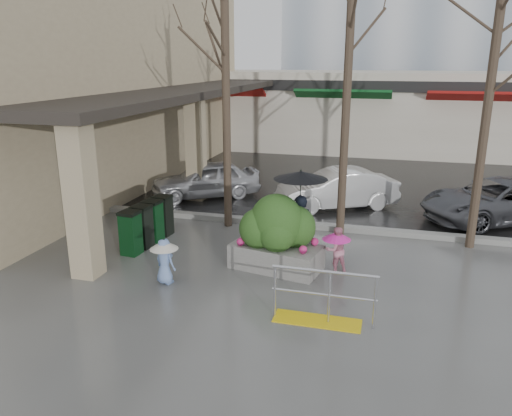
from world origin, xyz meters
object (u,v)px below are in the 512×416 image
at_px(car_b, 337,189).
at_px(tree_midwest, 350,32).
at_px(child_blue, 164,256).
at_px(handrail, 321,303).
at_px(car_a, 206,179).
at_px(planter, 277,233).
at_px(car_c, 498,200).
at_px(child_pink, 336,246).
at_px(tree_west, 225,40).
at_px(news_boxes, 148,224).
at_px(tree_mideast, 495,48).
at_px(woman, 300,207).

bearing_deg(car_b, tree_midwest, -19.49).
relative_size(child_blue, car_b, 0.26).
height_order(handrail, car_a, car_a).
distance_m(planter, car_c, 7.51).
xyz_separation_m(child_pink, car_a, (-5.08, 5.23, 0.02)).
relative_size(tree_west, planter, 3.14).
distance_m(child_pink, car_b, 5.12).
distance_m(child_blue, car_a, 6.98).
distance_m(handrail, child_blue, 3.54).
relative_size(news_boxes, car_b, 0.52).
height_order(tree_mideast, child_blue, tree_mideast).
distance_m(tree_mideast, woman, 5.76).
bearing_deg(car_c, planter, -75.22).
bearing_deg(car_c, child_pink, -68.21).
bearing_deg(child_pink, tree_mideast, -173.37).
xyz_separation_m(child_blue, planter, (2.12, 1.41, 0.23)).
xyz_separation_m(woman, planter, (-0.42, -0.47, -0.52)).
bearing_deg(news_boxes, child_pink, -0.58).
relative_size(child_pink, car_a, 0.29).
bearing_deg(planter, child_pink, 6.35).
bearing_deg(car_a, news_boxes, -30.70).
relative_size(tree_mideast, news_boxes, 3.26).
xyz_separation_m(tree_west, news_boxes, (-1.53, -1.95, -4.54)).
xyz_separation_m(woman, car_a, (-4.19, 4.91, -0.73)).
relative_size(tree_west, child_pink, 6.43).
height_order(tree_west, news_boxes, tree_west).
bearing_deg(planter, woman, 47.80).
xyz_separation_m(child_pink, planter, (-1.32, -0.15, 0.23)).
bearing_deg(car_a, woman, 7.35).
height_order(tree_west, child_blue, tree_west).
relative_size(woman, child_blue, 2.23).
bearing_deg(news_boxes, tree_mideast, 19.11).
relative_size(car_a, car_b, 0.97).
distance_m(car_b, car_c, 4.74).
relative_size(handrail, tree_mideast, 0.29).
xyz_separation_m(handrail, child_blue, (-3.44, 0.78, 0.24)).
xyz_separation_m(planter, car_a, (-3.76, 5.37, -0.21)).
relative_size(woman, car_c, 0.50).
xyz_separation_m(tree_west, child_blue, (-0.08, -4.02, -4.47)).
bearing_deg(child_blue, car_a, -56.49).
xyz_separation_m(tree_mideast, child_pink, (-3.14, -2.47, -4.25)).
distance_m(tree_west, planter, 5.39).
bearing_deg(car_b, car_a, -119.98).
bearing_deg(child_pink, car_c, -161.63).
bearing_deg(child_pink, child_blue, -7.20).
bearing_deg(car_a, child_blue, -19.47).
xyz_separation_m(tree_mideast, news_boxes, (-8.03, -1.95, -4.31)).
distance_m(tree_midwest, car_a, 7.29).
relative_size(child_blue, car_c, 0.22).
distance_m(child_blue, car_b, 7.24).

